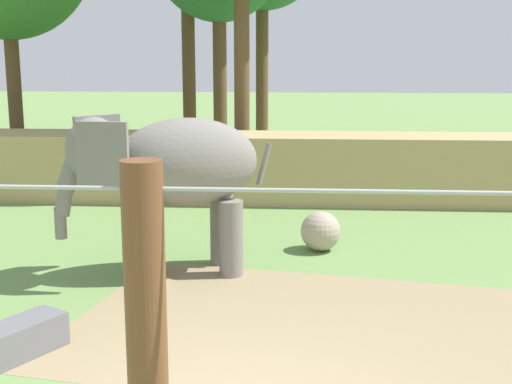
# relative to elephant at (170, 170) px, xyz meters

# --- Properties ---
(dirt_patch) EXTENTS (7.35, 5.78, 0.01)m
(dirt_patch) POSITION_rel_elephant_xyz_m (2.36, -2.22, -1.80)
(dirt_patch) COLOR #937F5B
(dirt_patch) RESTS_ON ground
(embankment_wall) EXTENTS (36.00, 1.80, 1.70)m
(embankment_wall) POSITION_rel_elephant_xyz_m (1.65, 6.18, -0.96)
(embankment_wall) COLOR tan
(embankment_wall) RESTS_ON ground
(elephant) EXTENTS (3.51, 2.17, 2.73)m
(elephant) POSITION_rel_elephant_xyz_m (0.00, 0.00, 0.00)
(elephant) COLOR gray
(elephant) RESTS_ON ground
(enrichment_ball) EXTENTS (0.76, 0.76, 0.76)m
(enrichment_ball) POSITION_rel_elephant_xyz_m (2.56, 1.59, -1.42)
(enrichment_ball) COLOR tan
(enrichment_ball) RESTS_ON ground
(feed_trough) EXTENTS (1.13, 1.46, 0.44)m
(feed_trough) POSITION_rel_elephant_xyz_m (-1.37, -3.48, -1.59)
(feed_trough) COLOR slate
(feed_trough) RESTS_ON ground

